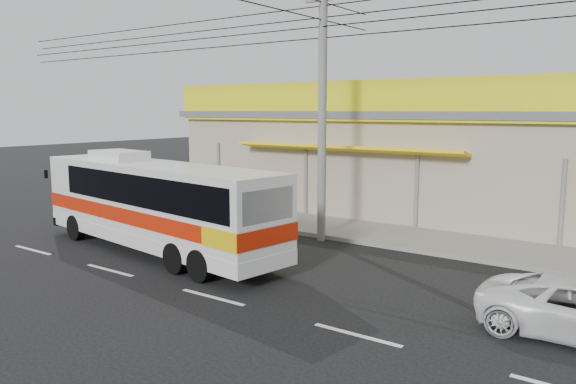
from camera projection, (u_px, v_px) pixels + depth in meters
name	position (u px, v px, depth m)	size (l,w,h in m)	color
ground	(274.00, 273.00, 15.74)	(120.00, 120.00, 0.00)	black
sidewalk	(373.00, 233.00, 20.56)	(30.00, 3.20, 0.15)	gray
lane_markings	(213.00, 297.00, 13.73)	(50.00, 0.12, 0.01)	silver
storefront_building	(431.00, 161.00, 24.69)	(22.60, 9.20, 5.70)	#A79B86
coach_bus	(159.00, 201.00, 17.71)	(10.51, 3.59, 3.17)	silver
motorbike_red	(250.00, 198.00, 24.62)	(0.74, 2.12, 1.11)	maroon
motorbike_dark	(148.00, 186.00, 29.06)	(0.43, 1.54, 0.92)	black
utility_pole	(323.00, 20.00, 18.66)	(34.00, 14.00, 9.10)	slate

